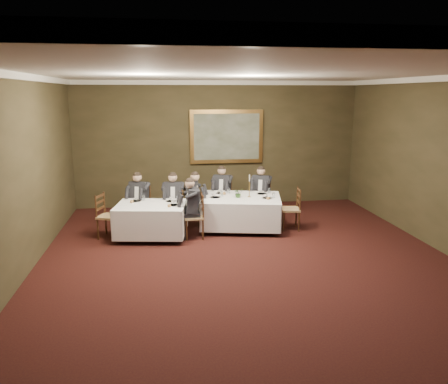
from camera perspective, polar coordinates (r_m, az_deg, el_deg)
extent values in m
plane|color=black|center=(8.06, 3.82, -10.29)|extent=(10.00, 10.00, 0.00)
cube|color=silver|center=(7.43, 4.23, 15.41)|extent=(8.00, 10.00, 0.10)
cube|color=#302B18|center=(12.43, -0.80, 6.27)|extent=(8.00, 0.10, 3.50)
cube|color=#302B18|center=(3.08, 24.49, -15.53)|extent=(8.00, 0.10, 3.50)
cube|color=#302B18|center=(7.78, -26.18, 1.06)|extent=(0.10, 10.00, 3.50)
cube|color=white|center=(12.31, -0.80, 14.09)|extent=(8.00, 0.10, 0.12)
cube|color=white|center=(2.80, 27.24, 17.35)|extent=(8.00, 0.10, 0.12)
cube|color=white|center=(7.64, -27.08, 13.57)|extent=(0.10, 10.00, 0.12)
cube|color=#321F0D|center=(10.31, 2.23, -0.85)|extent=(2.01, 1.66, 0.04)
cube|color=white|center=(10.30, 2.23, -0.71)|extent=(2.08, 1.73, 0.02)
cube|color=white|center=(10.38, 2.22, -2.48)|extent=(2.10, 1.76, 0.65)
cube|color=#321F0D|center=(9.75, -9.54, -1.81)|extent=(1.59, 1.29, 0.04)
cube|color=white|center=(9.75, -9.54, -1.66)|extent=(1.66, 1.36, 0.02)
cube|color=white|center=(9.83, -9.47, -3.53)|extent=(1.69, 1.38, 0.65)
cube|color=#9A7B4E|center=(11.30, -0.21, -0.90)|extent=(0.56, 0.55, 0.05)
cube|color=#321F0D|center=(11.43, 0.00, 0.52)|extent=(0.37, 0.16, 0.54)
cube|color=black|center=(11.22, -0.21, 0.96)|extent=(0.50, 0.44, 0.55)
sphere|color=tan|center=(11.15, -0.21, 2.88)|extent=(0.27, 0.27, 0.21)
cube|color=#9A7B4E|center=(11.28, 4.87, -0.97)|extent=(0.58, 0.57, 0.05)
cube|color=#321F0D|center=(11.41, 5.08, 0.45)|extent=(0.36, 0.19, 0.54)
cube|color=black|center=(11.20, 4.90, 0.90)|extent=(0.51, 0.46, 0.55)
sphere|color=tan|center=(11.13, 4.94, 2.81)|extent=(0.28, 0.28, 0.21)
cube|color=#9A7B4E|center=(10.46, -4.19, -2.06)|extent=(0.51, 0.52, 0.05)
cube|color=#321F0D|center=(10.43, -5.24, -0.73)|extent=(0.12, 0.38, 0.54)
cube|color=black|center=(10.37, -4.22, -0.06)|extent=(0.40, 0.48, 0.55)
sphere|color=tan|center=(10.29, -4.26, 2.01)|extent=(0.25, 0.25, 0.21)
cube|color=#9A7B4E|center=(10.41, 8.66, -2.24)|extent=(0.47, 0.49, 0.05)
cube|color=#321F0D|center=(10.38, 9.74, -0.93)|extent=(0.08, 0.38, 0.54)
cube|color=#9A7B4E|center=(10.62, -10.92, -2.03)|extent=(0.56, 0.55, 0.05)
cube|color=#321F0D|center=(10.73, -10.55, -0.51)|extent=(0.36, 0.17, 0.54)
cube|color=black|center=(10.53, -11.00, -0.06)|extent=(0.50, 0.44, 0.55)
sphere|color=tan|center=(10.46, -11.09, 1.98)|extent=(0.27, 0.27, 0.21)
cube|color=#9A7B4E|center=(10.49, -6.56, -2.07)|extent=(0.49, 0.48, 0.05)
cube|color=#321F0D|center=(10.61, -6.49, -0.53)|extent=(0.38, 0.08, 0.54)
cube|color=black|center=(10.40, -6.62, -0.07)|extent=(0.46, 0.36, 0.55)
sphere|color=tan|center=(10.32, -6.67, 1.99)|extent=(0.24, 0.24, 0.21)
cube|color=#9A7B4E|center=(9.69, -3.95, -3.25)|extent=(0.42, 0.44, 0.05)
cube|color=#321F0D|center=(9.64, -2.85, -1.81)|extent=(0.03, 0.38, 0.54)
cube|color=black|center=(9.60, -3.99, -1.10)|extent=(0.31, 0.42, 0.55)
sphere|color=tan|center=(9.51, -4.02, 1.13)|extent=(0.21, 0.21, 0.21)
cube|color=#9A7B4E|center=(10.03, -14.83, -3.11)|extent=(0.55, 0.56, 0.05)
cube|color=#321F0D|center=(10.05, -15.87, -1.68)|extent=(0.16, 0.37, 0.54)
imported|color=#2D5926|center=(10.24, 1.87, -0.06)|extent=(0.27, 0.25, 0.24)
cylinder|color=#A77833|center=(10.32, 3.32, -0.57)|extent=(0.08, 0.08, 0.02)
cylinder|color=#A77833|center=(10.28, 3.33, 0.48)|extent=(0.02, 0.02, 0.37)
cylinder|color=white|center=(10.23, 3.35, 1.93)|extent=(0.03, 0.03, 0.16)
cylinder|color=white|center=(10.70, -0.40, -0.10)|extent=(0.25, 0.25, 0.01)
cylinder|color=white|center=(10.84, -0.51, 0.19)|extent=(0.08, 0.08, 0.05)
cylinder|color=white|center=(10.71, 0.50, 0.25)|extent=(0.06, 0.06, 0.14)
cylinder|color=white|center=(10.12, -11.49, -1.10)|extent=(0.25, 0.25, 0.01)
cylinder|color=white|center=(10.26, -11.45, -0.78)|extent=(0.08, 0.08, 0.05)
cylinder|color=white|center=(10.10, -10.55, -0.73)|extent=(0.06, 0.06, 0.14)
cube|color=#BF8F46|center=(12.38, 0.34, 7.24)|extent=(2.07, 0.08, 1.50)
cube|color=#4B5236|center=(12.34, 0.37, 7.22)|extent=(1.85, 0.01, 1.28)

